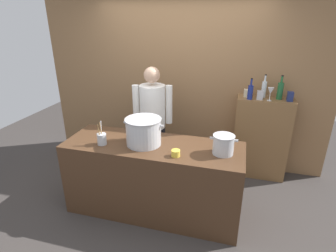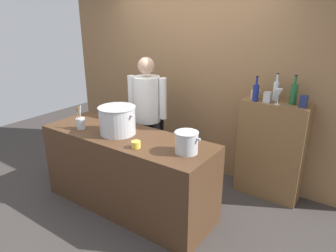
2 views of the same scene
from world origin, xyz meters
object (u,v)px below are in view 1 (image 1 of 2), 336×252
object	(u,v)px
chef	(153,118)
utensil_crock	(102,139)
wine_glass_wide	(271,91)
spice_tin_silver	(260,95)
stockpot_large	(144,132)
wine_bottle_green	(280,90)
wine_bottle_clear	(264,89)
spice_tin_navy	(290,97)
stockpot_small	(223,144)
wine_bottle_cobalt	(250,92)
butter_jar	(176,153)
spice_tin_cream	(247,93)

from	to	relation	value
chef	utensil_crock	size ratio (longest dim) A/B	5.99
wine_glass_wide	spice_tin_silver	world-z (taller)	wine_glass_wide
stockpot_large	spice_tin_silver	size ratio (longest dim) A/B	3.90
wine_bottle_green	wine_bottle_clear	xyz separation A→B (m)	(-0.21, 0.04, -0.00)
stockpot_large	spice_tin_navy	world-z (taller)	spice_tin_navy
utensil_crock	wine_glass_wide	distance (m)	2.25
stockpot_small	utensil_crock	world-z (taller)	utensil_crock
utensil_crock	wine_bottle_cobalt	size ratio (longest dim) A/B	0.96
stockpot_small	wine_bottle_cobalt	size ratio (longest dim) A/B	1.01
butter_jar	wine_bottle_green	xyz separation A→B (m)	(1.10, 1.40, 0.39)
spice_tin_silver	wine_bottle_cobalt	bearing A→B (deg)	-168.55
chef	wine_bottle_green	xyz separation A→B (m)	(1.63, 0.55, 0.36)
wine_bottle_clear	wine_glass_wide	distance (m)	0.17
chef	stockpot_large	world-z (taller)	chef
chef	wine_bottle_green	distance (m)	1.76
wine_bottle_cobalt	wine_bottle_clear	bearing A→B (deg)	40.61
spice_tin_silver	spice_tin_cream	bearing A→B (deg)	152.22
spice_tin_cream	stockpot_large	bearing A→B (deg)	-131.95
butter_jar	spice_tin_silver	world-z (taller)	spice_tin_silver
wine_bottle_cobalt	stockpot_large	bearing A→B (deg)	-135.74
stockpot_large	spice_tin_cream	size ratio (longest dim) A/B	4.51
chef	wine_bottle_cobalt	distance (m)	1.37
spice_tin_navy	wine_glass_wide	bearing A→B (deg)	-169.25
stockpot_large	spice_tin_navy	xyz separation A→B (m)	(1.65, 1.15, 0.21)
wine_bottle_green	wine_bottle_clear	distance (m)	0.21
wine_bottle_green	spice_tin_silver	bearing A→B (deg)	-161.70
butter_jar	utensil_crock	bearing A→B (deg)	176.85
spice_tin_navy	stockpot_large	bearing A→B (deg)	-144.98
chef	wine_bottle_green	bearing A→B (deg)	-174.27
spice_tin_navy	butter_jar	bearing A→B (deg)	-132.49
stockpot_large	stockpot_small	distance (m)	0.89
spice_tin_cream	spice_tin_navy	distance (m)	0.55
butter_jar	wine_glass_wide	xyz separation A→B (m)	(0.97, 1.29, 0.40)
stockpot_large	butter_jar	size ratio (longest dim) A/B	5.03
utensil_crock	wine_glass_wide	world-z (taller)	wine_glass_wide
spice_tin_silver	spice_tin_cream	distance (m)	0.19
spice_tin_cream	utensil_crock	bearing A→B (deg)	-138.81
stockpot_large	spice_tin_silver	bearing A→B (deg)	41.82
spice_tin_silver	wine_bottle_green	bearing A→B (deg)	18.30
chef	wine_bottle_clear	distance (m)	1.59
wine_bottle_cobalt	spice_tin_navy	size ratio (longest dim) A/B	2.29
stockpot_small	wine_bottle_clear	bearing A→B (deg)	71.20
stockpot_large	wine_bottle_clear	bearing A→B (deg)	43.78
utensil_crock	wine_bottle_green	distance (m)	2.42
wine_bottle_cobalt	spice_tin_cream	xyz separation A→B (m)	(-0.04, 0.12, -0.05)
wine_bottle_cobalt	wine_glass_wide	bearing A→B (deg)	0.10
wine_bottle_cobalt	spice_tin_cream	world-z (taller)	wine_bottle_cobalt
stockpot_small	wine_bottle_cobalt	world-z (taller)	wine_bottle_cobalt
stockpot_large	wine_bottle_green	xyz separation A→B (m)	(1.52, 1.22, 0.27)
chef	wine_glass_wide	world-z (taller)	chef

